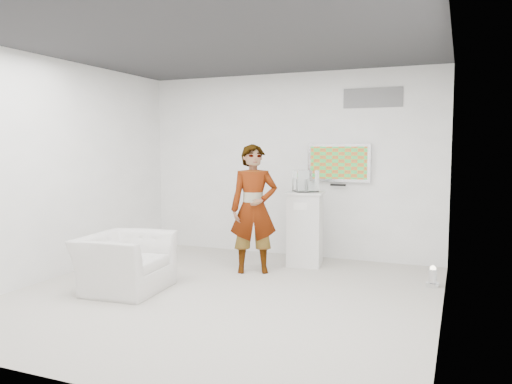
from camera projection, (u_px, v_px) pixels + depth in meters
room at (222, 172)px, 5.95m from camera, size 5.01×5.01×3.00m
tv at (339, 163)px, 7.88m from camera, size 1.00×0.08×0.60m
logo_decal at (373, 98)px, 7.63m from camera, size 0.90×0.02×0.30m
person at (254, 209)px, 7.11m from camera, size 0.79×0.68×1.84m
armchair at (125, 263)px, 6.26m from camera, size 1.03×1.15×0.70m
pedestal at (305, 228)px, 7.58m from camera, size 0.61×0.61×1.12m
floor_uplight at (433, 277)px, 6.42m from camera, size 0.20×0.20×0.26m
vitrine at (305, 181)px, 7.51m from camera, size 0.45×0.45×0.33m
console at (305, 185)px, 7.52m from camera, size 0.09×0.15×0.20m
wii_remote at (271, 157)px, 7.21m from camera, size 0.08×0.15×0.04m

